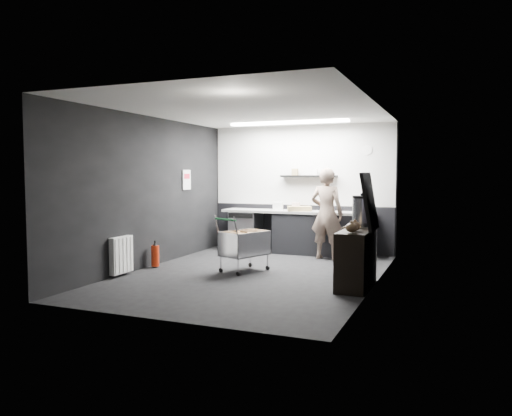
% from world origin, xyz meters
% --- Properties ---
extents(floor, '(5.50, 5.50, 0.00)m').
position_xyz_m(floor, '(0.00, 0.00, 0.00)').
color(floor, black).
rests_on(floor, ground).
extents(ceiling, '(5.50, 5.50, 0.00)m').
position_xyz_m(ceiling, '(0.00, 0.00, 2.70)').
color(ceiling, white).
rests_on(ceiling, wall_back).
extents(wall_back, '(5.50, 0.00, 5.50)m').
position_xyz_m(wall_back, '(0.00, 2.75, 1.35)').
color(wall_back, black).
rests_on(wall_back, floor).
extents(wall_front, '(5.50, 0.00, 5.50)m').
position_xyz_m(wall_front, '(0.00, -2.75, 1.35)').
color(wall_front, black).
rests_on(wall_front, floor).
extents(wall_left, '(0.00, 5.50, 5.50)m').
position_xyz_m(wall_left, '(-2.00, 0.00, 1.35)').
color(wall_left, black).
rests_on(wall_left, floor).
extents(wall_right, '(0.00, 5.50, 5.50)m').
position_xyz_m(wall_right, '(2.00, 0.00, 1.35)').
color(wall_right, black).
rests_on(wall_right, floor).
extents(kitchen_wall_panel, '(3.95, 0.02, 1.70)m').
position_xyz_m(kitchen_wall_panel, '(0.00, 2.73, 1.85)').
color(kitchen_wall_panel, silver).
rests_on(kitchen_wall_panel, wall_back).
extents(dado_panel, '(3.95, 0.02, 1.00)m').
position_xyz_m(dado_panel, '(0.00, 2.73, 0.50)').
color(dado_panel, black).
rests_on(dado_panel, wall_back).
extents(floating_shelf, '(1.20, 0.22, 0.04)m').
position_xyz_m(floating_shelf, '(0.20, 2.62, 1.62)').
color(floating_shelf, black).
rests_on(floating_shelf, wall_back).
extents(wall_clock, '(0.20, 0.03, 0.20)m').
position_xyz_m(wall_clock, '(1.40, 2.72, 2.15)').
color(wall_clock, white).
rests_on(wall_clock, wall_back).
extents(poster, '(0.02, 0.30, 0.40)m').
position_xyz_m(poster, '(-1.98, 1.30, 1.55)').
color(poster, white).
rests_on(poster, wall_left).
extents(poster_red_band, '(0.02, 0.22, 0.10)m').
position_xyz_m(poster_red_band, '(-1.98, 1.30, 1.62)').
color(poster_red_band, red).
rests_on(poster_red_band, poster).
extents(radiator, '(0.10, 0.50, 0.60)m').
position_xyz_m(radiator, '(-1.94, -0.90, 0.35)').
color(radiator, white).
rests_on(radiator, wall_left).
extents(ceiling_strip, '(2.40, 0.20, 0.04)m').
position_xyz_m(ceiling_strip, '(0.00, 1.85, 2.67)').
color(ceiling_strip, white).
rests_on(ceiling_strip, ceiling).
extents(prep_counter, '(3.20, 0.61, 0.90)m').
position_xyz_m(prep_counter, '(0.14, 2.42, 0.46)').
color(prep_counter, black).
rests_on(prep_counter, floor).
extents(person, '(0.69, 0.49, 1.79)m').
position_xyz_m(person, '(0.76, 1.97, 0.89)').
color(person, '#BCA995').
rests_on(person, floor).
extents(shopping_cart, '(0.80, 1.04, 0.94)m').
position_xyz_m(shopping_cart, '(-0.24, 0.24, 0.45)').
color(shopping_cart, silver).
rests_on(shopping_cart, floor).
extents(sideboard, '(0.48, 1.13, 1.69)m').
position_xyz_m(sideboard, '(1.78, -0.22, 0.54)').
color(sideboard, black).
rests_on(sideboard, floor).
extents(fire_extinguisher, '(0.14, 0.14, 0.46)m').
position_xyz_m(fire_extinguisher, '(-1.85, -0.06, 0.22)').
color(fire_extinguisher, '#B6260C').
rests_on(fire_extinguisher, floor).
extents(cardboard_box, '(0.58, 0.52, 0.10)m').
position_xyz_m(cardboard_box, '(0.08, 2.37, 0.95)').
color(cardboard_box, olive).
rests_on(cardboard_box, prep_counter).
extents(pink_tub, '(0.18, 0.18, 0.18)m').
position_xyz_m(pink_tub, '(-0.01, 2.42, 0.99)').
color(pink_tub, silver).
rests_on(pink_tub, prep_counter).
extents(white_container, '(0.22, 0.19, 0.18)m').
position_xyz_m(white_container, '(-0.39, 2.37, 0.99)').
color(white_container, white).
rests_on(white_container, prep_counter).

